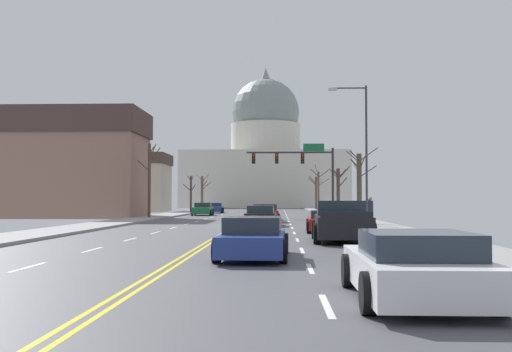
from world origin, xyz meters
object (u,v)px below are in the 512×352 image
(pedestrian_01, at_px, (370,210))
(sedan_oncoming_00, at_px, (203,209))
(sedan_near_01, at_px, (265,214))
(pedestrian_00, at_px, (370,209))
(signal_gantry, at_px, (301,164))
(sedan_near_05, at_px, (253,239))
(pickup_truck_near_04, at_px, (342,223))
(sedan_near_03, at_px, (327,222))
(sedan_near_00, at_px, (265,213))
(sedan_near_06, at_px, (414,267))
(street_lamp_right, at_px, (362,142))
(sedan_oncoming_01, at_px, (215,208))
(sedan_near_02, at_px, (261,216))
(bicycle_parked, at_px, (362,219))

(pedestrian_01, bearing_deg, sedan_oncoming_00, 115.40)
(sedan_near_01, height_order, pedestrian_00, pedestrian_00)
(signal_gantry, height_order, sedan_near_05, signal_gantry)
(sedan_near_05, bearing_deg, pickup_truck_near_04, 65.53)
(sedan_near_03, distance_m, pickup_truck_near_04, 6.72)
(sedan_near_03, distance_m, sedan_near_05, 14.21)
(sedan_near_00, height_order, pickup_truck_near_04, pickup_truck_near_04)
(sedan_near_01, relative_size, sedan_oncoming_00, 1.00)
(sedan_near_06, bearing_deg, pedestrian_01, 83.21)
(pickup_truck_near_04, bearing_deg, signal_gantry, 90.95)
(street_lamp_right, relative_size, pedestrian_01, 5.13)
(sedan_oncoming_01, bearing_deg, sedan_near_06, -80.96)
(sedan_near_02, height_order, sedan_oncoming_00, sedan_oncoming_00)
(sedan_oncoming_01, xyz_separation_m, pedestrian_01, (13.12, -39.00, 0.50))
(bicycle_parked, bearing_deg, street_lamp_right, 82.64)
(sedan_oncoming_00, bearing_deg, pedestrian_01, -64.60)
(sedan_near_01, height_order, sedan_oncoming_00, same)
(sedan_near_01, height_order, bicycle_parked, sedan_near_01)
(street_lamp_right, bearing_deg, pedestrian_01, -88.55)
(sedan_near_01, height_order, sedan_near_05, sedan_near_01)
(pedestrian_01, relative_size, bicycle_parked, 0.95)
(sedan_near_02, bearing_deg, bicycle_parked, -9.65)
(sedan_near_06, xyz_separation_m, sedan_oncoming_01, (-10.16, 63.86, 0.03))
(sedan_near_06, bearing_deg, sedan_near_00, 94.90)
(bicycle_parked, bearing_deg, pedestrian_01, -86.48)
(sedan_near_01, distance_m, sedan_near_05, 27.33)
(street_lamp_right, bearing_deg, pickup_truck_near_04, -101.08)
(sedan_near_03, height_order, pickup_truck_near_04, pickup_truck_near_04)
(sedan_near_01, distance_m, sedan_near_02, 6.18)
(signal_gantry, height_order, sedan_oncoming_00, signal_gantry)
(sedan_near_05, bearing_deg, sedan_oncoming_01, 97.19)
(sedan_near_06, bearing_deg, sedan_near_02, 96.88)
(bicycle_parked, bearing_deg, signal_gantry, 99.91)
(signal_gantry, relative_size, sedan_near_01, 1.83)
(signal_gantry, relative_size, pedestrian_00, 4.78)
(sedan_near_01, xyz_separation_m, pedestrian_00, (6.69, -6.42, 0.44))
(signal_gantry, bearing_deg, sedan_oncoming_00, 142.22)
(sedan_near_03, xyz_separation_m, pedestrian_00, (3.23, 7.05, 0.52))
(sedan_near_00, height_order, pedestrian_01, pedestrian_01)
(street_lamp_right, height_order, pedestrian_00, street_lamp_right)
(signal_gantry, relative_size, sedan_oncoming_00, 1.84)
(sedan_near_02, height_order, pickup_truck_near_04, pickup_truck_near_04)
(pickup_truck_near_04, height_order, sedan_oncoming_01, pickup_truck_near_04)
(sedan_near_05, distance_m, bicycle_parked, 20.91)
(signal_gantry, xyz_separation_m, pickup_truck_near_04, (0.50, -30.57, -4.14))
(sedan_near_05, height_order, sedan_oncoming_01, sedan_oncoming_01)
(sedan_oncoming_01, bearing_deg, sedan_near_02, -79.26)
(sedan_near_00, xyz_separation_m, sedan_near_01, (0.14, -5.60, 0.04))
(sedan_near_02, height_order, pedestrian_00, pedestrian_00)
(street_lamp_right, relative_size, sedan_near_03, 1.83)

